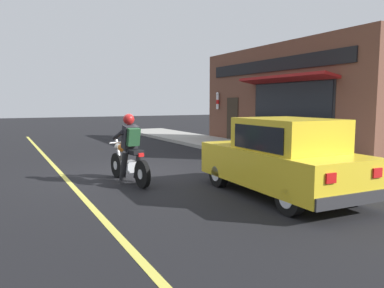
# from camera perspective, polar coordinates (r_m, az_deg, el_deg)

# --- Properties ---
(ground_plane) EXTENTS (80.00, 80.00, 0.00)m
(ground_plane) POSITION_cam_1_polar(r_m,az_deg,el_deg) (10.06, -8.33, -4.47)
(ground_plane) COLOR black
(sidewalk_curb) EXTENTS (2.60, 22.00, 0.14)m
(sidewalk_curb) POSITION_cam_1_polar(r_m,az_deg,el_deg) (15.12, 7.13, -0.55)
(sidewalk_curb) COLOR #9E9B93
(sidewalk_curb) RESTS_ON ground
(lane_stripe) EXTENTS (0.12, 19.80, 0.01)m
(lane_stripe) POSITION_cam_1_polar(r_m,az_deg,el_deg) (12.56, -20.72, -2.64)
(lane_stripe) COLOR #D1C64C
(lane_stripe) RESTS_ON ground
(storefront_building) EXTENTS (1.25, 9.67, 4.20)m
(storefront_building) POSITION_cam_1_polar(r_m,az_deg,el_deg) (15.70, 12.51, 7.05)
(storefront_building) COLOR brown
(storefront_building) RESTS_ON ground
(motorcycle_with_rider) EXTENTS (0.61, 2.02, 1.62)m
(motorcycle_with_rider) POSITION_cam_1_polar(r_m,az_deg,el_deg) (8.87, -9.55, -1.52)
(motorcycle_with_rider) COLOR black
(motorcycle_with_rider) RESTS_ON ground
(car_hatchback) EXTENTS (1.78, 3.84, 1.57)m
(car_hatchback) POSITION_cam_1_polar(r_m,az_deg,el_deg) (7.70, 13.47, -2.14)
(car_hatchback) COLOR black
(car_hatchback) RESTS_ON ground
(trash_bin) EXTENTS (0.56, 0.56, 0.98)m
(trash_bin) POSITION_cam_1_polar(r_m,az_deg,el_deg) (11.36, 19.19, -0.28)
(trash_bin) COLOR #2D2D33
(trash_bin) RESTS_ON sidewalk_curb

